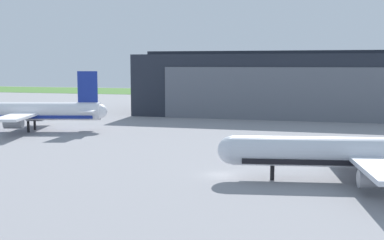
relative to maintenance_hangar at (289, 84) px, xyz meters
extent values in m
plane|color=gray|center=(-3.21, -85.85, -8.99)|extent=(440.00, 440.00, 0.00)
cube|color=#43702F|center=(-3.21, 101.83, -8.95)|extent=(440.00, 56.00, 0.08)
cube|color=#232833|center=(0.00, 0.09, -0.14)|extent=(87.02, 37.12, 17.70)
cube|color=slate|center=(0.00, -18.62, -1.91)|extent=(66.14, 0.30, 14.16)
cube|color=#232833|center=(0.00, 0.09, 9.31)|extent=(87.02, 8.91, 1.20)
cylinder|color=white|center=(-54.66, -53.91, -4.50)|extent=(33.84, 12.19, 4.07)
sphere|color=white|center=(-38.23, -49.79, -4.50)|extent=(3.17, 3.17, 3.17)
cube|color=navy|center=(-54.66, -53.91, -5.62)|extent=(31.23, 11.57, 0.71)
cube|color=navy|center=(-40.86, -50.45, 0.99)|extent=(4.37, 1.46, 6.92)
cube|color=white|center=(-40.94, -47.33, -4.09)|extent=(4.34, 6.27, 0.28)
cube|color=white|center=(-39.46, -53.24, -4.09)|extent=(4.34, 6.27, 0.28)
cube|color=white|center=(-55.90, -46.18, -5.01)|extent=(8.51, 14.28, 0.56)
cube|color=white|center=(-52.10, -61.32, -5.01)|extent=(8.51, 14.28, 0.56)
cylinder|color=gray|center=(-56.41, -47.41, -6.43)|extent=(4.29, 3.11, 2.24)
cylinder|color=gray|center=(-53.14, -60.47, -6.43)|extent=(4.29, 3.11, 2.24)
cylinder|color=black|center=(-53.86, -51.51, -7.76)|extent=(0.56, 0.56, 2.46)
cylinder|color=black|center=(-52.82, -55.66, -7.76)|extent=(0.56, 0.56, 2.46)
cylinder|color=silver|center=(14.93, -84.87, -5.13)|extent=(33.40, 9.28, 3.89)
sphere|color=silver|center=(-1.46, -87.59, -5.13)|extent=(3.74, 3.74, 3.74)
cube|color=black|center=(14.93, -84.87, -6.20)|extent=(30.79, 8.88, 0.68)
cube|color=silver|center=(14.27, -76.84, -5.62)|extent=(7.52, 14.60, 0.56)
cylinder|color=gray|center=(13.66, -78.07, -6.99)|extent=(4.00, 2.72, 2.14)
cylinder|color=gray|center=(15.93, -91.72, -6.99)|extent=(4.00, 2.72, 2.14)
cylinder|color=black|center=(3.79, -86.72, -8.03)|extent=(0.56, 0.56, 1.91)
cylinder|color=black|center=(15.90, -82.64, -8.03)|extent=(0.56, 0.56, 1.91)
cylinder|color=black|center=(16.57, -86.67, -8.03)|extent=(0.56, 0.56, 1.91)
camera|label=1|loc=(9.89, -150.38, 6.18)|focal=46.05mm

